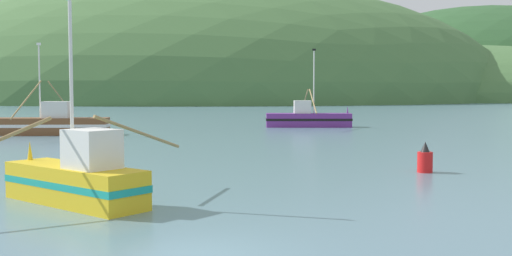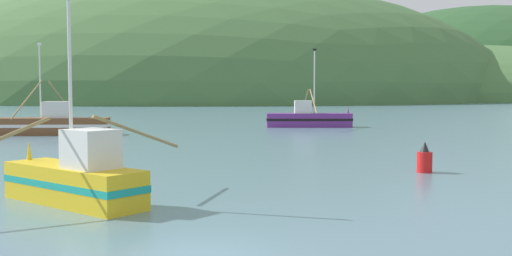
{
  "view_description": "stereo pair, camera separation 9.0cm",
  "coord_description": "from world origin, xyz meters",
  "px_view_note": "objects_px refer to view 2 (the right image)",
  "views": [
    {
      "loc": [
        -0.29,
        -14.01,
        3.96
      ],
      "look_at": [
        4.32,
        24.85,
        1.4
      ],
      "focal_mm": 42.39,
      "sensor_mm": 36.0,
      "label": 1
    },
    {
      "loc": [
        -0.2,
        -14.02,
        3.96
      ],
      "look_at": [
        4.32,
        24.85,
        1.4
      ],
      "focal_mm": 42.39,
      "sensor_mm": 36.0,
      "label": 2
    }
  ],
  "objects_px": {
    "fishing_boat_purple": "(309,119)",
    "channel_buoy": "(425,160)",
    "fishing_boat_brown": "(47,124)",
    "fishing_boat_yellow": "(76,178)"
  },
  "relations": [
    {
      "from": "fishing_boat_purple",
      "to": "channel_buoy",
      "type": "xyz_separation_m",
      "value": [
        -1.37,
        -33.83,
        -0.28
      ]
    },
    {
      "from": "fishing_boat_brown",
      "to": "channel_buoy",
      "type": "height_order",
      "value": "fishing_boat_brown"
    },
    {
      "from": "channel_buoy",
      "to": "fishing_boat_purple",
      "type": "bearing_deg",
      "value": 87.68
    },
    {
      "from": "fishing_boat_brown",
      "to": "channel_buoy",
      "type": "bearing_deg",
      "value": 135.61
    },
    {
      "from": "fishing_boat_purple",
      "to": "fishing_boat_brown",
      "type": "bearing_deg",
      "value": -156.05
    },
    {
      "from": "fishing_boat_purple",
      "to": "channel_buoy",
      "type": "height_order",
      "value": "fishing_boat_purple"
    },
    {
      "from": "fishing_boat_yellow",
      "to": "channel_buoy",
      "type": "relative_size",
      "value": 4.87
    },
    {
      "from": "fishing_boat_brown",
      "to": "fishing_boat_purple",
      "type": "xyz_separation_m",
      "value": [
        24.36,
        7.78,
        -0.04
      ]
    },
    {
      "from": "fishing_boat_purple",
      "to": "fishing_boat_yellow",
      "type": "distance_m",
      "value": 43.19
    },
    {
      "from": "fishing_boat_yellow",
      "to": "channel_buoy",
      "type": "bearing_deg",
      "value": -111.9
    }
  ]
}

